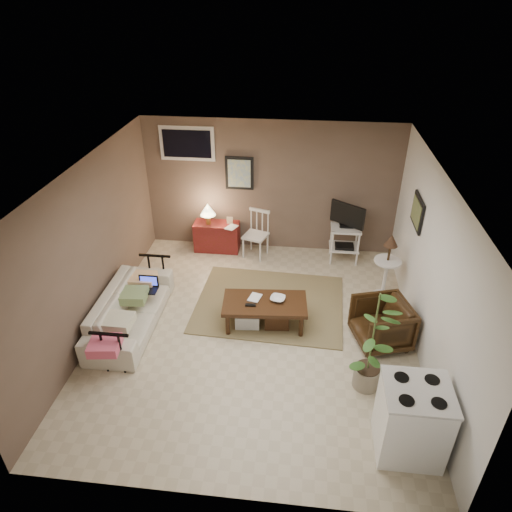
# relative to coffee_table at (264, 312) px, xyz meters

# --- Properties ---
(floor) EXTENTS (5.00, 5.00, 0.00)m
(floor) POSITION_rel_coffee_table_xyz_m (-0.12, -0.15, -0.25)
(floor) COLOR #C1B293
(floor) RESTS_ON ground
(art_back) EXTENTS (0.50, 0.03, 0.60)m
(art_back) POSITION_rel_coffee_table_xyz_m (-0.67, 2.33, 1.20)
(art_back) COLOR black
(art_right) EXTENTS (0.03, 0.60, 0.45)m
(art_right) POSITION_rel_coffee_table_xyz_m (2.10, 0.90, 1.27)
(art_right) COLOR black
(window) EXTENTS (0.96, 0.03, 0.60)m
(window) POSITION_rel_coffee_table_xyz_m (-1.57, 2.33, 1.70)
(window) COLOR silver
(rug) EXTENTS (2.33, 1.90, 0.02)m
(rug) POSITION_rel_coffee_table_xyz_m (0.04, 0.52, -0.24)
(rug) COLOR olive
(rug) RESTS_ON floor
(coffee_table) EXTENTS (1.24, 0.71, 0.45)m
(coffee_table) POSITION_rel_coffee_table_xyz_m (0.00, 0.00, 0.00)
(coffee_table) COLOR #3A2210
(coffee_table) RESTS_ON floor
(sofa) EXTENTS (0.56, 1.92, 0.75)m
(sofa) POSITION_rel_coffee_table_xyz_m (-1.92, -0.20, 0.12)
(sofa) COLOR beige
(sofa) RESTS_ON floor
(sofa_pillows) EXTENTS (0.37, 1.83, 0.13)m
(sofa_pillows) POSITION_rel_coffee_table_xyz_m (-1.88, -0.42, 0.21)
(sofa_pillows) COLOR beige
(sofa_pillows) RESTS_ON sofa
(sofa_end_rails) EXTENTS (0.52, 1.92, 0.65)m
(sofa_end_rails) POSITION_rel_coffee_table_xyz_m (-1.81, -0.20, 0.07)
(sofa_end_rails) COLOR black
(sofa_end_rails) RESTS_ON floor
(laptop) EXTENTS (0.30, 0.21, 0.20)m
(laptop) POSITION_rel_coffee_table_xyz_m (-1.74, 0.13, 0.23)
(laptop) COLOR black
(laptop) RESTS_ON sofa
(red_console) EXTENTS (0.82, 0.37, 0.95)m
(red_console) POSITION_rel_coffee_table_xyz_m (-1.10, 2.11, 0.08)
(red_console) COLOR maroon
(red_console) RESTS_ON floor
(spindle_chair) EXTENTS (0.49, 0.49, 0.86)m
(spindle_chair) POSITION_rel_coffee_table_xyz_m (-0.35, 1.99, 0.15)
(spindle_chair) COLOR silver
(spindle_chair) RESTS_ON floor
(tv_stand) EXTENTS (0.56, 0.42, 1.10)m
(tv_stand) POSITION_rel_coffee_table_xyz_m (1.24, 2.00, 0.33)
(tv_stand) COLOR silver
(tv_stand) RESTS_ON floor
(side_table) EXTENTS (0.42, 0.42, 1.11)m
(side_table) POSITION_rel_coffee_table_xyz_m (1.82, 0.95, 0.44)
(side_table) COLOR silver
(side_table) RESTS_ON floor
(armchair) EXTENTS (0.82, 0.85, 0.72)m
(armchair) POSITION_rel_coffee_table_xyz_m (1.63, -0.18, 0.11)
(armchair) COLOR #321F0E
(armchair) RESTS_ON floor
(potted_plant) EXTENTS (0.36, 0.36, 1.43)m
(potted_plant) POSITION_rel_coffee_table_xyz_m (1.37, -1.01, 0.51)
(potted_plant) COLOR gray
(potted_plant) RESTS_ON floor
(stove) EXTENTS (0.68, 0.63, 0.89)m
(stove) POSITION_rel_coffee_table_xyz_m (1.72, -1.87, 0.19)
(stove) COLOR white
(stove) RESTS_ON floor
(bowl) EXTENTS (0.22, 0.09, 0.21)m
(bowl) POSITION_rel_coffee_table_xyz_m (0.19, 0.06, 0.28)
(bowl) COLOR #3A2210
(bowl) RESTS_ON coffee_table
(book_table) EXTENTS (0.16, 0.06, 0.22)m
(book_table) POSITION_rel_coffee_table_xyz_m (-0.22, 0.09, 0.29)
(book_table) COLOR #3A2210
(book_table) RESTS_ON coffee_table
(book_console) EXTENTS (0.17, 0.09, 0.23)m
(book_console) POSITION_rel_coffee_table_xyz_m (-0.86, 2.00, 0.41)
(book_console) COLOR #3A2210
(book_console) RESTS_ON red_console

